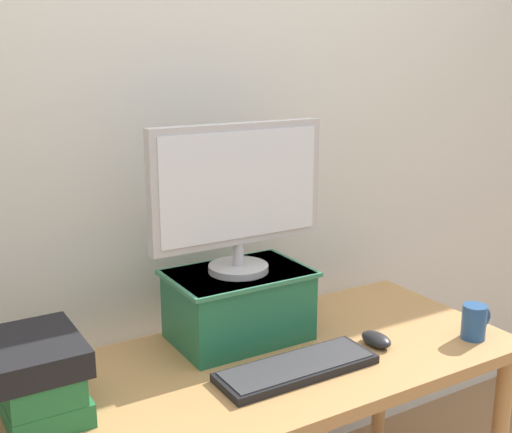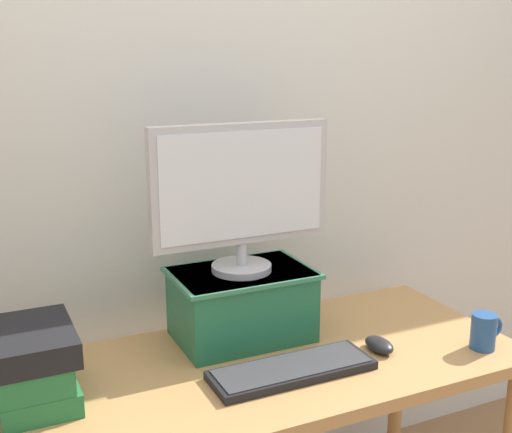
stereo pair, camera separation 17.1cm
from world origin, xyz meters
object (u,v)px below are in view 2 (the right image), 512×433
object	(u,v)px
riser_box	(242,302)
computer_monitor	(241,191)
desk	(261,387)
keyboard	(292,370)
coffee_mug	(484,331)
computer_mouse	(379,345)
book_stack	(32,364)

from	to	relation	value
riser_box	computer_monitor	size ratio (longest dim) A/B	0.76
desk	keyboard	world-z (taller)	keyboard
riser_box	coffee_mug	xyz separation A→B (m)	(0.59, -0.36, -0.06)
keyboard	computer_mouse	xyz separation A→B (m)	(0.29, 0.02, 0.01)
desk	coffee_mug	world-z (taller)	coffee_mug
desk	computer_mouse	distance (m)	0.35
keyboard	coffee_mug	distance (m)	0.57
computer_monitor	book_stack	bearing A→B (deg)	-169.39
desk	book_stack	world-z (taller)	book_stack
keyboard	book_stack	bearing A→B (deg)	166.68
keyboard	coffee_mug	size ratio (longest dim) A/B	4.22
desk	keyboard	xyz separation A→B (m)	(0.04, -0.10, 0.09)
computer_mouse	coffee_mug	bearing A→B (deg)	-21.77
desk	riser_box	world-z (taller)	riser_box
riser_box	desk	bearing A→B (deg)	-94.94
riser_box	computer_mouse	xyz separation A→B (m)	(0.31, -0.25, -0.09)
computer_monitor	coffee_mug	world-z (taller)	computer_monitor
coffee_mug	computer_mouse	bearing A→B (deg)	158.23
keyboard	computer_monitor	bearing A→B (deg)	96.09
computer_monitor	book_stack	size ratio (longest dim) A/B	1.94
computer_monitor	keyboard	size ratio (longest dim) A/B	1.20
book_stack	coffee_mug	xyz separation A→B (m)	(1.19, -0.24, -0.05)
book_stack	coffee_mug	bearing A→B (deg)	-11.58
computer_mouse	riser_box	bearing A→B (deg)	141.92
computer_monitor	computer_mouse	size ratio (longest dim) A/B	5.07
desk	riser_box	size ratio (longest dim) A/B	3.62
riser_box	book_stack	distance (m)	0.61
keyboard	computer_mouse	distance (m)	0.29
computer_monitor	coffee_mug	xyz separation A→B (m)	(0.59, -0.36, -0.39)
riser_box	coffee_mug	world-z (taller)	riser_box
desk	book_stack	size ratio (longest dim) A/B	5.36
keyboard	riser_box	bearing A→B (deg)	96.06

